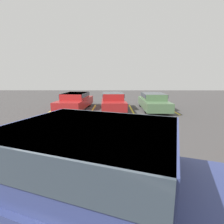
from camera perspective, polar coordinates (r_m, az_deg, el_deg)
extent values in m
plane|color=#423F3F|center=(3.78, -9.87, -29.10)|extent=(60.00, 60.00, 0.00)
cube|color=yellow|center=(14.23, -18.26, 0.90)|extent=(0.12, 4.15, 0.01)
cube|color=yellow|center=(13.57, -6.25, 0.92)|extent=(0.12, 4.15, 0.01)
cube|color=yellow|center=(13.55, 6.37, 0.90)|extent=(0.12, 4.15, 0.01)
cube|color=yellow|center=(14.17, 18.45, 0.84)|extent=(0.12, 4.15, 0.01)
cube|color=navy|center=(2.74, -0.12, -28.34)|extent=(6.41, 3.92, 0.86)
cube|color=navy|center=(2.43, -7.04, -12.23)|extent=(2.68, 2.45, 0.69)
cube|color=#2D3842|center=(2.38, -7.13, -8.79)|extent=(2.66, 2.49, 0.38)
cylinder|color=black|center=(4.29, -20.62, -17.31)|extent=(0.93, 0.58, 0.88)
cylinder|color=#ADADB2|center=(4.29, -20.62, -17.31)|extent=(0.56, 0.46, 0.48)
cube|color=maroon|center=(13.82, -11.90, 2.96)|extent=(2.24, 4.81, 0.62)
cube|color=maroon|center=(13.84, -11.88, 5.19)|extent=(1.83, 2.56, 0.44)
cube|color=#2D3842|center=(13.83, -11.89, 5.56)|extent=(1.90, 2.52, 0.27)
cylinder|color=black|center=(12.34, -10.16, 1.24)|extent=(0.27, 0.65, 0.63)
cylinder|color=#ADADB2|center=(12.34, -10.16, 1.24)|extent=(0.25, 0.37, 0.35)
cylinder|color=black|center=(12.86, -17.06, 1.32)|extent=(0.27, 0.65, 0.63)
cylinder|color=#ADADB2|center=(12.86, -17.06, 1.32)|extent=(0.25, 0.37, 0.35)
cylinder|color=black|center=(14.93, -7.40, 3.07)|extent=(0.27, 0.65, 0.63)
cylinder|color=#ADADB2|center=(14.93, -7.40, 3.07)|extent=(0.25, 0.37, 0.35)
cylinder|color=black|center=(15.36, -13.24, 3.09)|extent=(0.27, 0.65, 0.63)
cylinder|color=#ADADB2|center=(15.36, -13.24, 3.09)|extent=(0.25, 0.37, 0.35)
cube|color=maroon|center=(13.47, 0.31, 2.91)|extent=(1.93, 4.52, 0.60)
cube|color=maroon|center=(13.49, 0.29, 5.26)|extent=(1.61, 2.38, 0.49)
cube|color=#2D3842|center=(13.48, 0.29, 5.67)|extent=(1.68, 2.34, 0.29)
cylinder|color=black|center=(12.29, 3.94, 1.29)|extent=(0.27, 0.62, 0.61)
cylinder|color=#ADADB2|center=(12.29, 3.94, 1.29)|extent=(0.26, 0.35, 0.33)
cylinder|color=black|center=(12.21, -2.77, 1.24)|extent=(0.27, 0.62, 0.61)
cylinder|color=#ADADB2|center=(12.21, -2.77, 1.24)|extent=(0.26, 0.35, 0.33)
cylinder|color=black|center=(14.81, 2.84, 3.03)|extent=(0.27, 0.62, 0.61)
cylinder|color=#ADADB2|center=(14.81, 2.84, 3.03)|extent=(0.26, 0.35, 0.33)
cylinder|color=black|center=(14.75, -2.73, 2.99)|extent=(0.27, 0.62, 0.61)
cylinder|color=#ADADB2|center=(14.75, -2.73, 2.99)|extent=(0.26, 0.35, 0.33)
cube|color=#4C6B47|center=(13.62, 13.30, 2.74)|extent=(1.78, 4.72, 0.61)
cube|color=#4C6B47|center=(13.64, 13.32, 5.03)|extent=(1.54, 2.46, 0.46)
cube|color=#2D3842|center=(13.63, 13.34, 5.41)|extent=(1.61, 2.42, 0.28)
cylinder|color=black|center=(12.52, 17.84, 0.99)|extent=(0.21, 0.62, 0.62)
cylinder|color=#ADADB2|center=(12.52, 17.84, 0.99)|extent=(0.22, 0.35, 0.34)
cylinder|color=black|center=(12.19, 11.17, 1.05)|extent=(0.21, 0.62, 0.62)
cylinder|color=#ADADB2|center=(12.19, 11.17, 1.05)|extent=(0.22, 0.35, 0.34)
cylinder|color=black|center=(15.12, 14.96, 2.86)|extent=(0.21, 0.62, 0.62)
cylinder|color=#ADADB2|center=(15.12, 14.96, 2.86)|extent=(0.22, 0.35, 0.34)
cylinder|color=black|center=(14.84, 9.41, 2.94)|extent=(0.21, 0.62, 0.62)
cylinder|color=#ADADB2|center=(14.84, 9.41, 2.94)|extent=(0.22, 0.35, 0.34)
cube|color=#B7B2A8|center=(16.27, -9.68, 2.80)|extent=(1.61, 0.20, 0.14)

